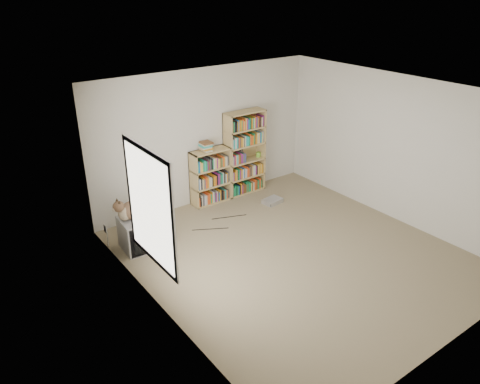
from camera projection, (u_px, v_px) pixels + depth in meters
floor at (295, 255)px, 7.23m from camera, size 4.50×5.00×0.01m
wall_back at (205, 137)px, 8.53m from camera, size 4.50×0.02×2.50m
wall_front at (463, 257)px, 4.87m from camera, size 4.50×0.02×2.50m
wall_left at (158, 225)px, 5.49m from camera, size 0.02×5.00×2.50m
wall_right at (397, 149)px, 7.91m from camera, size 0.02×5.00×2.50m
ceiling at (304, 94)px, 6.18m from camera, size 4.50×5.00×0.02m
window at (150, 207)px, 5.58m from camera, size 0.02×1.22×1.52m
crt_tv at (141, 233)px, 7.33m from camera, size 0.63×0.58×0.52m
cat at (139, 212)px, 7.19m from camera, size 0.75×0.56×0.61m
bookcase_tall at (244, 154)px, 9.05m from camera, size 0.82×0.30×1.64m
bookcase_short at (210, 178)px, 8.75m from camera, size 0.76×0.30×1.04m
book_stack at (206, 146)px, 8.45m from camera, size 0.19×0.25×0.16m
green_mug at (258, 154)px, 9.24m from camera, size 0.09×0.09×0.09m
framed_print at (240, 154)px, 9.09m from camera, size 0.14×0.05×0.19m
dvd_player at (272, 201)px, 8.87m from camera, size 0.39×0.30×0.08m
wall_outlet at (105, 229)px, 7.32m from camera, size 0.01×0.08×0.13m
floor_cables at (231, 220)px, 8.26m from camera, size 1.20×0.70×0.01m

